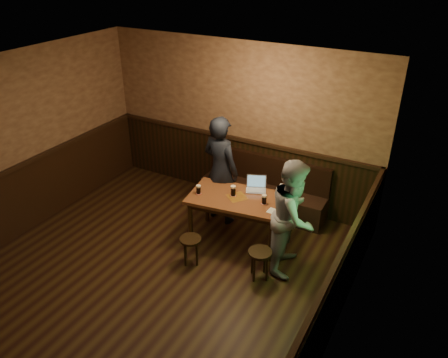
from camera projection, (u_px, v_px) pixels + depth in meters
room at (138, 209)px, 5.43m from camera, size 5.04×6.04×2.84m
bench at (263, 193)px, 7.54m from camera, size 2.20×0.50×0.95m
pub_table at (237, 203)px, 6.59m from camera, size 1.53×1.01×0.77m
stool_left at (191, 243)px, 6.25m from camera, size 0.38×0.38×0.42m
stool_right at (260, 257)px, 5.95m from camera, size 0.38×0.38×0.44m
pint_left at (199, 189)px, 6.60m from camera, size 0.09×0.09×0.14m
pint_mid at (233, 191)px, 6.54m from camera, size 0.10×0.10×0.16m
pint_right at (264, 199)px, 6.34m from camera, size 0.09×0.09×0.15m
laptop at (256, 186)px, 6.72m from camera, size 0.38×0.34×0.22m
menu at (275, 212)px, 6.18m from camera, size 0.23×0.16×0.00m
person_suit at (221, 170)px, 7.00m from camera, size 0.74×0.56×1.83m
person_grey at (293, 216)px, 5.95m from camera, size 0.73×0.88×1.67m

